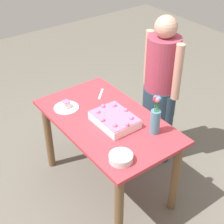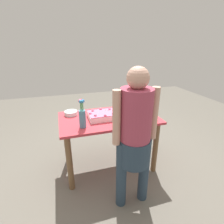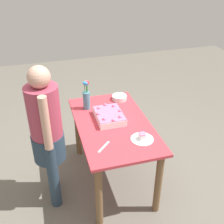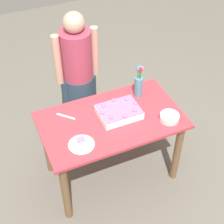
% 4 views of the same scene
% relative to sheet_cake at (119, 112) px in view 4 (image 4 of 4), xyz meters
% --- Properties ---
extents(ground_plane, '(8.00, 8.00, 0.00)m').
position_rel_sheet_cake_xyz_m(ground_plane, '(0.08, 0.02, -0.81)').
color(ground_plane, '#656056').
extents(dining_table, '(1.26, 0.74, 0.76)m').
position_rel_sheet_cake_xyz_m(dining_table, '(0.08, 0.02, -0.19)').
color(dining_table, '#BD3540').
rests_on(dining_table, ground_plane).
extents(sheet_cake, '(0.36, 0.28, 0.10)m').
position_rel_sheet_cake_xyz_m(sheet_cake, '(0.00, 0.00, 0.00)').
color(sheet_cake, white).
rests_on(sheet_cake, dining_table).
extents(serving_plate_with_slice, '(0.22, 0.22, 0.07)m').
position_rel_sheet_cake_xyz_m(serving_plate_with_slice, '(0.43, 0.20, -0.02)').
color(serving_plate_with_slice, white).
rests_on(serving_plate_with_slice, dining_table).
extents(cake_knife, '(0.14, 0.14, 0.00)m').
position_rel_sheet_cake_xyz_m(cake_knife, '(0.44, -0.17, -0.04)').
color(cake_knife, silver).
rests_on(cake_knife, dining_table).
extents(flower_vase, '(0.08, 0.08, 0.33)m').
position_rel_sheet_cake_xyz_m(flower_vase, '(-0.28, -0.18, 0.10)').
color(flower_vase, teal).
rests_on(flower_vase, dining_table).
extents(fruit_bowl, '(0.17, 0.17, 0.05)m').
position_rel_sheet_cake_xyz_m(fruit_bowl, '(-0.38, 0.23, -0.01)').
color(fruit_bowl, silver).
rests_on(fruit_bowl, dining_table).
extents(person_standing, '(0.45, 0.31, 1.49)m').
position_rel_sheet_cake_xyz_m(person_standing, '(0.15, -0.65, 0.05)').
color(person_standing, '#283A4B').
rests_on(person_standing, ground_plane).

